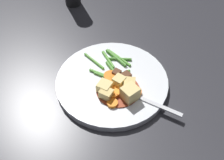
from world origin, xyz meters
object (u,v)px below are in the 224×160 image
at_px(carrot_slice_6, 117,78).
at_px(meat_chunk_0, 117,73).
at_px(carrot_slice_3, 117,92).
at_px(potato_chunk_4, 119,82).
at_px(carrot_slice_1, 112,93).
at_px(carrot_slice_0, 110,86).
at_px(fork, 145,100).
at_px(potato_chunk_2, 130,93).
at_px(meat_chunk_1, 126,77).
at_px(dinner_plate, 112,82).
at_px(carrot_slice_2, 112,103).
at_px(potato_chunk_0, 105,87).
at_px(carrot_slice_4, 111,76).
at_px(potato_chunk_3, 106,94).
at_px(carrot_slice_5, 135,92).
at_px(potato_chunk_1, 129,85).

distance_m(carrot_slice_6, meat_chunk_0, 0.02).
bearing_deg(carrot_slice_6, carrot_slice_3, -21.11).
bearing_deg(potato_chunk_4, carrot_slice_1, -54.56).
xyz_separation_m(carrot_slice_0, fork, (0.07, 0.06, -0.00)).
height_order(potato_chunk_2, meat_chunk_1, potato_chunk_2).
height_order(dinner_plate, carrot_slice_2, carrot_slice_2).
relative_size(carrot_slice_3, potato_chunk_0, 1.02).
relative_size(carrot_slice_1, carrot_slice_3, 1.10).
distance_m(carrot_slice_4, potato_chunk_3, 0.07).
relative_size(carrot_slice_1, potato_chunk_4, 1.23).
relative_size(carrot_slice_6, potato_chunk_4, 0.97).
xyz_separation_m(carrot_slice_2, carrot_slice_4, (-0.08, 0.03, 0.00)).
xyz_separation_m(carrot_slice_4, potato_chunk_4, (0.03, 0.01, 0.01)).
distance_m(carrot_slice_0, potato_chunk_2, 0.06).
relative_size(dinner_plate, potato_chunk_3, 9.54).
bearing_deg(carrot_slice_4, carrot_slice_5, 24.57).
xyz_separation_m(carrot_slice_3, meat_chunk_1, (-0.03, 0.04, 0.00)).
xyz_separation_m(dinner_plate, meat_chunk_1, (0.01, 0.03, 0.02)).
bearing_deg(carrot_slice_1, potato_chunk_1, 91.60).
bearing_deg(fork, meat_chunk_0, -163.29).
bearing_deg(carrot_slice_6, carrot_slice_0, -58.08).
distance_m(carrot_slice_0, potato_chunk_4, 0.03).
height_order(carrot_slice_3, meat_chunk_1, meat_chunk_1).
bearing_deg(potato_chunk_4, meat_chunk_1, 119.18).
bearing_deg(meat_chunk_1, potato_chunk_0, -77.00).
bearing_deg(carrot_slice_3, carrot_slice_0, -158.45).
height_order(dinner_plate, potato_chunk_0, potato_chunk_0).
bearing_deg(carrot_slice_4, carrot_slice_3, -7.14).
height_order(carrot_slice_5, potato_chunk_3, potato_chunk_3).
relative_size(carrot_slice_0, fork, 0.21).
height_order(meat_chunk_0, fork, meat_chunk_0).
xyz_separation_m(carrot_slice_1, carrot_slice_6, (-0.04, 0.03, -0.00)).
distance_m(carrot_slice_6, fork, 0.09).
relative_size(carrot_slice_1, potato_chunk_3, 1.17).
relative_size(carrot_slice_6, meat_chunk_0, 1.46).
xyz_separation_m(potato_chunk_0, potato_chunk_2, (0.04, 0.05, 0.01)).
height_order(carrot_slice_0, carrot_slice_1, carrot_slice_1).
bearing_deg(carrot_slice_6, carrot_slice_1, -37.40).
height_order(carrot_slice_5, potato_chunk_0, potato_chunk_0).
relative_size(carrot_slice_1, carrot_slice_4, 1.01).
distance_m(carrot_slice_3, meat_chunk_1, 0.05).
bearing_deg(potato_chunk_2, potato_chunk_4, -170.82).
bearing_deg(meat_chunk_0, carrot_slice_2, -29.89).
xyz_separation_m(carrot_slice_6, fork, (0.09, 0.04, -0.00)).
bearing_deg(carrot_slice_4, meat_chunk_1, 57.02).
bearing_deg(carrot_slice_0, meat_chunk_0, 133.20).
xyz_separation_m(dinner_plate, potato_chunk_3, (0.05, -0.03, 0.02)).
distance_m(carrot_slice_0, carrot_slice_3, 0.03).
bearing_deg(carrot_slice_5, carrot_slice_3, -113.34).
bearing_deg(dinner_plate, carrot_slice_2, -22.46).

